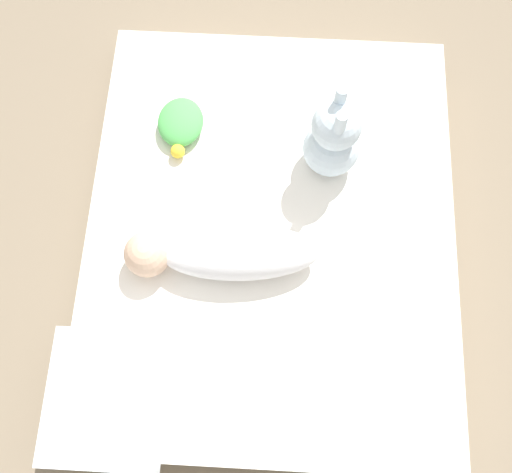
% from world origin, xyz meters
% --- Properties ---
extents(ground_plane, '(12.00, 12.00, 0.00)m').
position_xyz_m(ground_plane, '(0.00, 0.00, 0.00)').
color(ground_plane, '#7A6B56').
extents(bed_mattress, '(1.34, 1.08, 0.14)m').
position_xyz_m(bed_mattress, '(0.00, 0.00, 0.07)').
color(bed_mattress, white).
rests_on(bed_mattress, ground_plane).
extents(swaddled_baby, '(0.19, 0.55, 0.13)m').
position_xyz_m(swaddled_baby, '(0.11, -0.13, 0.21)').
color(swaddled_baby, white).
rests_on(swaddled_baby, bed_mattress).
extents(pillow, '(0.34, 0.29, 0.11)m').
position_xyz_m(pillow, '(0.52, -0.40, 0.20)').
color(pillow, white).
rests_on(pillow, bed_mattress).
extents(bunny_plush, '(0.17, 0.17, 0.33)m').
position_xyz_m(bunny_plush, '(-0.22, 0.16, 0.28)').
color(bunny_plush, silver).
rests_on(bunny_plush, bed_mattress).
extents(turtle_plush, '(0.20, 0.14, 0.06)m').
position_xyz_m(turtle_plush, '(-0.31, -0.29, 0.18)').
color(turtle_plush, '#51B756').
rests_on(turtle_plush, bed_mattress).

